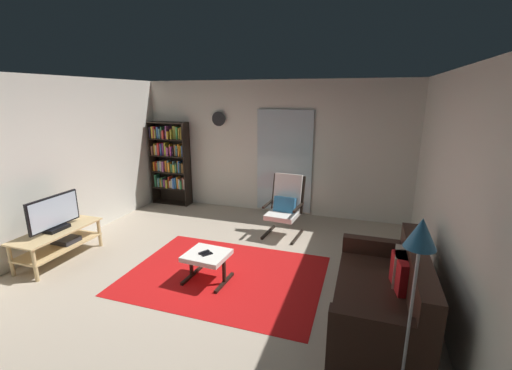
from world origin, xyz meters
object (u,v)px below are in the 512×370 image
Objects in this scene: bookshelf_near_tv at (171,160)px; ottoman at (207,258)px; wall_clock at (219,119)px; floor_lamp_by_sofa at (419,252)px; leather_sofa at (385,297)px; tv_stand at (60,239)px; television at (54,215)px; cell_phone at (207,254)px; tv_remote at (204,252)px; lounge_armchair at (285,204)px.

bookshelf_near_tv reaches higher than ottoman.
floor_lamp_by_sofa is at bearing -49.76° from wall_clock.
leather_sofa is at bearing 97.30° from floor_lamp_by_sofa.
ottoman is (-2.11, 0.18, 0.01)m from leather_sofa.
tv_stand is 1.50× the size of television.
floor_lamp_by_sofa is at bearing 11.84° from cell_phone.
tv_stand is 2.20× the size of ottoman.
cell_phone is at bearing 3.71° from tv_remote.
television is 2.26m from tv_remote.
television reaches higher than tv_remote.
tv_stand is at bearing -112.07° from wall_clock.
leather_sofa is 12.28× the size of cell_phone.
ottoman is at bearing 3.27° from tv_stand.
floor_lamp_by_sofa reaches higher than television.
leather_sofa is at bearing -0.32° from television.
lounge_armchair is at bearing 34.46° from television.
floor_lamp_by_sofa is at bearing -11.43° from television.
tv_remote is at bearing 154.89° from floor_lamp_by_sofa.
leather_sofa reaches higher than cell_phone.
bookshelf_near_tv is at bearing 139.44° from floor_lamp_by_sofa.
tv_remote is (-0.04, 0.00, 0.08)m from ottoman.
television is 3.43m from wall_clock.
tv_remote is (-0.62, -1.81, -0.14)m from lounge_armchair.
ottoman is 3.40m from wall_clock.
lounge_armchair is 7.30× the size of cell_phone.
wall_clock is (-3.19, 3.02, 1.55)m from leather_sofa.
tv_remote is 2.64m from floor_lamp_by_sofa.
floor_lamp_by_sofa is (2.23, -1.06, 0.92)m from ottoman.
wall_clock is (1.20, 2.99, 1.16)m from television.
leather_sofa is 2.12m from ottoman.
tv_stand is 2.25m from tv_remote.
wall_clock is (-3.30, 3.90, 0.61)m from floor_lamp_by_sofa.
lounge_armchair is at bearing 127.77° from leather_sofa.
floor_lamp_by_sofa is (4.50, -0.91, 0.55)m from television.
tv_stand is at bearing -176.73° from ottoman.
ottoman is at bearing 30.57° from tv_remote.
wall_clock is (1.10, 0.14, 0.88)m from bookshelf_near_tv.
bookshelf_near_tv reaches higher than television.
floor_lamp_by_sofa reaches higher than cell_phone.
television is 2.31m from ottoman.
tv_remote is (2.13, -2.70, -0.58)m from bookshelf_near_tv.
lounge_armchair is 1.93m from cell_phone.
leather_sofa is (4.39, -0.05, -0.00)m from tv_stand.
tv_stand is 4.39m from leather_sofa.
tv_stand is at bearing -145.65° from tv_remote.
leather_sofa is 4.65m from wall_clock.
television reaches higher than cell_phone.
bookshelf_near_tv is at bearing 87.88° from television.
leather_sofa is at bearing -43.41° from wall_clock.
television is at bearing -145.13° from tv_remote.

